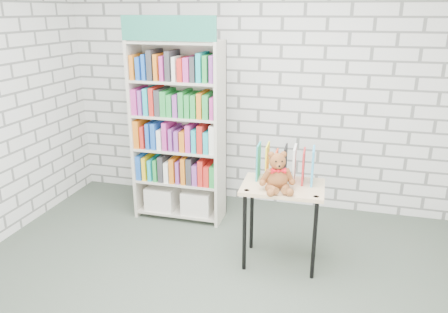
# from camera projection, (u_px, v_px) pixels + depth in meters

# --- Properties ---
(ground) EXTENTS (4.50, 4.50, 0.00)m
(ground) POSITION_uv_depth(u_px,v_px,m) (207.00, 298.00, 3.49)
(ground) COLOR #424D41
(ground) RESTS_ON ground
(room_shell) EXTENTS (4.52, 4.02, 2.81)m
(room_shell) POSITION_uv_depth(u_px,v_px,m) (204.00, 74.00, 2.92)
(room_shell) COLOR silver
(room_shell) RESTS_ON ground
(bookshelf) EXTENTS (0.95, 0.37, 2.14)m
(bookshelf) POSITION_uv_depth(u_px,v_px,m) (178.00, 131.00, 4.59)
(bookshelf) COLOR beige
(bookshelf) RESTS_ON ground
(display_table) EXTENTS (0.72, 0.51, 0.76)m
(display_table) POSITION_uv_depth(u_px,v_px,m) (282.00, 197.00, 3.79)
(display_table) COLOR #DFB385
(display_table) RESTS_ON ground
(table_books) EXTENTS (0.50, 0.23, 0.29)m
(table_books) POSITION_uv_depth(u_px,v_px,m) (285.00, 165.00, 3.81)
(table_books) COLOR teal
(table_books) RESTS_ON display_table
(teddy_bear) EXTENTS (0.30, 0.29, 0.33)m
(teddy_bear) POSITION_uv_depth(u_px,v_px,m) (277.00, 175.00, 3.63)
(teddy_bear) COLOR brown
(teddy_bear) RESTS_ON display_table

